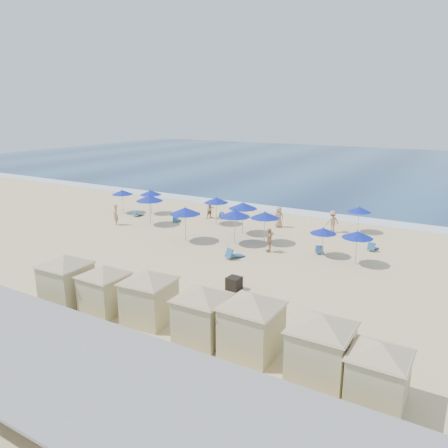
{
  "coord_description": "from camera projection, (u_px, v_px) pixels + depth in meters",
  "views": [
    {
      "loc": [
        15.06,
        -23.85,
        9.87
      ],
      "look_at": [
        -1.08,
        3.0,
        1.57
      ],
      "focal_mm": 35.0,
      "sensor_mm": 36.0,
      "label": 1
    }
  ],
  "objects": [
    {
      "name": "ground",
      "position": [
        215.0,
        258.0,
        29.79
      ],
      "size": [
        160.0,
        160.0,
        0.0
      ],
      "primitive_type": "plane",
      "color": "beige",
      "rests_on": "ground"
    },
    {
      "name": "ocean",
      "position": [
        384.0,
        167.0,
        75.35
      ],
      "size": [
        160.0,
        80.0,
        0.06
      ],
      "primitive_type": "cube",
      "color": "navy",
      "rests_on": "ground"
    },
    {
      "name": "surf_line",
      "position": [
        299.0,
        213.0,
        42.62
      ],
      "size": [
        160.0,
        2.5,
        0.08
      ],
      "primitive_type": "cube",
      "color": "white",
      "rests_on": "ground"
    },
    {
      "name": "seawall",
      "position": [
        45.0,
        334.0,
        18.44
      ],
      "size": [
        160.0,
        6.1,
        1.22
      ],
      "color": "gray",
      "rests_on": "ground"
    },
    {
      "name": "trash_bin",
      "position": [
        234.0,
        283.0,
        24.5
      ],
      "size": [
        0.77,
        0.77,
        0.74
      ],
      "primitive_type": "cube",
      "rotation": [
        0.0,
        0.0,
        -0.05
      ],
      "color": "black",
      "rests_on": "ground"
    },
    {
      "name": "cabana_0",
      "position": [
        66.0,
        273.0,
        22.57
      ],
      "size": [
        4.58,
        4.58,
        2.88
      ],
      "color": "#C6BA87",
      "rests_on": "ground"
    },
    {
      "name": "cabana_1",
      "position": [
        104.0,
        283.0,
        21.58
      ],
      "size": [
        4.24,
        4.24,
        2.66
      ],
      "color": "#C6BA87",
      "rests_on": "ground"
    },
    {
      "name": "cabana_2",
      "position": [
        149.0,
        290.0,
        20.53
      ],
      "size": [
        4.5,
        4.5,
        2.83
      ],
      "color": "#C6BA87",
      "rests_on": "ground"
    },
    {
      "name": "cabana_3",
      "position": [
        202.0,
        307.0,
        18.85
      ],
      "size": [
        4.4,
        4.4,
        2.76
      ],
      "color": "#C6BA87",
      "rests_on": "ground"
    },
    {
      "name": "cabana_4",
      "position": [
        252.0,
        316.0,
        17.78
      ],
      "size": [
        4.67,
        4.67,
        2.93
      ],
      "color": "#C6BA87",
      "rests_on": "ground"
    },
    {
      "name": "cabana_5",
      "position": [
        321.0,
        339.0,
        16.08
      ],
      "size": [
        4.61,
        4.61,
        2.89
      ],
      "color": "#C6BA87",
      "rests_on": "ground"
    },
    {
      "name": "cabana_6",
      "position": [
        379.0,
        366.0,
        14.73
      ],
      "size": [
        4.09,
        4.09,
        2.56
      ],
      "color": "#C6BA87",
      "rests_on": "ground"
    },
    {
      "name": "umbrella_0",
      "position": [
        122.0,
        192.0,
        42.23
      ],
      "size": [
        2.06,
        2.06,
        2.34
      ],
      "color": "#A5A8AD",
      "rests_on": "ground"
    },
    {
      "name": "umbrella_1",
      "position": [
        149.0,
        198.0,
        37.84
      ],
      "size": [
        2.39,
        2.39,
        2.72
      ],
      "color": "#A5A8AD",
      "rests_on": "ground"
    },
    {
      "name": "umbrella_2",
      "position": [
        151.0,
        193.0,
        41.94
      ],
      "size": [
        2.09,
        2.09,
        2.37
      ],
      "color": "#A5A8AD",
      "rests_on": "ground"
    },
    {
      "name": "umbrella_3",
      "position": [
        185.0,
        211.0,
        33.08
      ],
      "size": [
        2.4,
        2.4,
        2.73
      ],
      "color": "#A5A8AD",
      "rests_on": "ground"
    },
    {
      "name": "umbrella_4",
      "position": [
        216.0,
        200.0,
        38.12
      ],
      "size": [
        2.15,
        2.15,
        2.45
      ],
      "color": "#A5A8AD",
      "rests_on": "ground"
    },
    {
      "name": "umbrella_5",
      "position": [
        235.0,
        213.0,
        32.37
      ],
      "size": [
        2.37,
        2.37,
        2.7
      ],
      "color": "#A5A8AD",
      "rests_on": "ground"
    },
    {
      "name": "umbrella_6",
      "position": [
        243.0,
        206.0,
        35.09
      ],
      "size": [
        2.35,
        2.35,
        2.67
      ],
      "color": "#A5A8AD",
      "rests_on": "ground"
    },
    {
      "name": "umbrella_7",
      "position": [
        265.0,
        215.0,
        32.58
      ],
      "size": [
        2.21,
        2.21,
        2.51
      ],
      "color": "#A5A8AD",
      "rests_on": "ground"
    },
    {
      "name": "umbrella_8",
      "position": [
        359.0,
        209.0,
        35.57
      ],
      "size": [
        1.93,
        1.93,
        2.2
      ],
      "color": "#A5A8AD",
      "rests_on": "ground"
    },
    {
      "name": "umbrella_9",
      "position": [
        323.0,
        231.0,
        29.75
      ],
      "size": [
        1.83,
        1.83,
        2.08
      ],
      "color": "#A5A8AD",
      "rests_on": "ground"
    },
    {
      "name": "umbrella_10",
      "position": [
        358.0,
        235.0,
        28.07
      ],
      "size": [
        2.05,
        2.05,
        2.33
      ],
      "color": "#A5A8AD",
      "rests_on": "ground"
    },
    {
      "name": "beach_chair_0",
      "position": [
        137.0,
        214.0,
        41.29
      ],
      "size": [
        0.63,
        1.16,
        0.61
      ],
      "color": "#235583",
      "rests_on": "ground"
    },
    {
      "name": "beach_chair_1",
      "position": [
        176.0,
        220.0,
        39.22
      ],
      "size": [
        0.9,
        1.25,
        0.63
      ],
      "color": "#235583",
      "rests_on": "ground"
    },
    {
      "name": "beach_chair_2",
      "position": [
        224.0,
        216.0,
        40.5
      ],
      "size": [
        0.93,
        1.33,
        0.67
      ],
      "color": "#235583",
      "rests_on": "ground"
    },
    {
      "name": "beach_chair_3",
      "position": [
        233.0,
        255.0,
        29.67
      ],
      "size": [
        1.07,
        1.5,
        0.75
      ],
      "color": "#235583",
      "rests_on": "ground"
    },
    {
      "name": "beach_chair_4",
      "position": [
        319.0,
        250.0,
        30.74
      ],
      "size": [
        0.92,
        1.26,
        0.64
      ],
      "color": "#235583",
      "rests_on": "ground"
    },
    {
      "name": "beach_chair_5",
      "position": [
        373.0,
        247.0,
        31.33
      ],
      "size": [
        0.62,
        1.22,
        0.65
      ],
      "color": "#235583",
      "rests_on": "ground"
    },
    {
      "name": "beachgoer_0",
      "position": [
        116.0,
        215.0,
        38.06
      ],
      "size": [
        0.77,
        0.78,
        1.81
      ],
      "primitive_type": "imported",
      "rotation": [
        0.0,
        0.0,
        5.45
      ],
      "color": "tan",
      "rests_on": "ground"
    },
    {
      "name": "beachgoer_1",
      "position": [
        211.0,
        209.0,
        40.38
      ],
      "size": [
        0.88,
        1.01,
        1.77
      ],
      "primitive_type": "imported",
      "rotation": [
        0.0,
        0.0,
        1.29
      ],
      "color": "tan",
      "rests_on": "ground"
    },
    {
      "name": "beachgoer_2",
      "position": [
        269.0,
        240.0,
        30.85
      ],
      "size": [
        0.93,
        1.08,
        1.73
      ],
      "primitive_type": "imported",
      "rotation": [
        0.0,
        0.0,
        5.32
      ],
      "color": "tan",
      "rests_on": "ground"
    },
    {
      "name": "beachgoer_3",
      "position": [
        333.0,
        221.0,
        35.85
      ],
      "size": [
        1.26,
        1.33,
        1.81
      ],
      "primitive_type": "imported",
      "rotation": [
        0.0,
        0.0,
        4.02
      ],
      "color": "tan",
      "rests_on": "ground"
    },
    {
      "name": "beachgoer_4",
      "position": [
        279.0,
        217.0,
        37.34
      ],
      "size": [
        1.0,
        1.02,
        1.77
      ],
      "primitive_type": "imported",
      "rotation": [
        0.0,
        0.0,
        3.99
      ],
      "color": "tan",
      "rests_on": "ground"
    }
  ]
}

